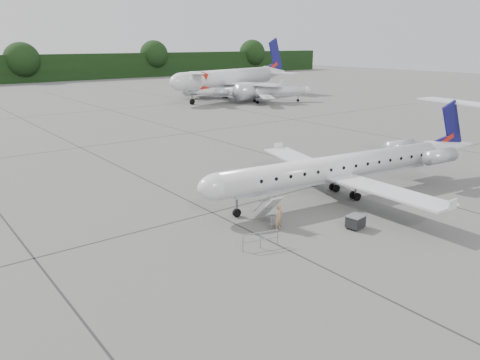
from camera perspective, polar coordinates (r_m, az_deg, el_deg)
ground at (r=33.21m, az=11.74°, el=-4.15°), size 320.00×320.00×0.00m
main_regional_jet at (r=35.98m, az=11.82°, el=2.95°), size 28.23×22.11×6.62m
airstair at (r=30.69m, az=3.47°, el=-3.50°), size 1.16×2.30×2.07m
passenger at (r=29.78m, az=4.76°, el=-4.53°), size 0.70×0.54×1.72m
safety_railing at (r=27.22m, az=2.52°, el=-7.39°), size 2.14×0.67×1.00m
baggage_cart at (r=30.93m, az=13.90°, el=-4.93°), size 1.20×1.02×0.94m
bg_narrowbody at (r=98.52m, az=-1.48°, el=13.34°), size 39.16×32.23×12.26m
bg_regional_right at (r=93.32m, az=2.50°, el=11.26°), size 28.25×25.12×6.12m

